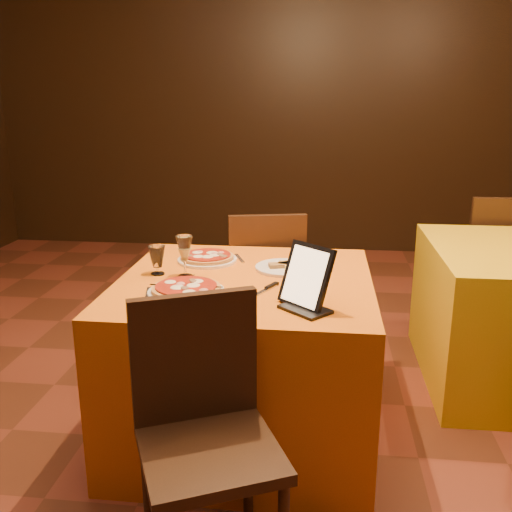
# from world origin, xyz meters

# --- Properties ---
(floor) EXTENTS (6.00, 7.00, 0.01)m
(floor) POSITION_xyz_m (0.00, 0.00, -0.01)
(floor) COLOR #5E2D19
(floor) RESTS_ON ground
(wall_back) EXTENTS (6.00, 0.01, 2.80)m
(wall_back) POSITION_xyz_m (0.00, 3.50, 1.40)
(wall_back) COLOR black
(wall_back) RESTS_ON floor
(main_table) EXTENTS (1.10, 1.10, 0.75)m
(main_table) POSITION_xyz_m (-0.03, 0.13, 0.38)
(main_table) COLOR orange
(main_table) RESTS_ON floor
(chair_main_near) EXTENTS (0.63, 0.63, 0.91)m
(chair_main_near) POSITION_xyz_m (-0.03, -0.70, 0.46)
(chair_main_near) COLOR black
(chair_main_near) RESTS_ON floor
(chair_main_far) EXTENTS (0.46, 0.46, 0.91)m
(chair_main_far) POSITION_xyz_m (-0.03, 0.93, 0.46)
(chair_main_far) COLOR black
(chair_main_far) RESTS_ON floor
(chair_side_far) EXTENTS (0.46, 0.46, 0.91)m
(chair_side_far) POSITION_xyz_m (1.44, 1.63, 0.46)
(chair_side_far) COLOR black
(chair_side_far) RESTS_ON floor
(pizza_near) EXTENTS (0.31, 0.31, 0.03)m
(pizza_near) POSITION_xyz_m (-0.24, -0.09, 0.77)
(pizza_near) COLOR white
(pizza_near) RESTS_ON main_table
(pizza_far) EXTENTS (0.29, 0.29, 0.03)m
(pizza_far) POSITION_xyz_m (-0.24, 0.38, 0.77)
(pizza_far) COLOR white
(pizza_far) RESTS_ON main_table
(cutlet_dish) EXTENTS (0.27, 0.27, 0.03)m
(cutlet_dish) POSITION_xyz_m (0.14, 0.29, 0.76)
(cutlet_dish) COLOR white
(cutlet_dish) RESTS_ON main_table
(wine_glass) EXTENTS (0.08, 0.08, 0.19)m
(wine_glass) POSITION_xyz_m (-0.29, 0.13, 0.84)
(wine_glass) COLOR #C6BF70
(wine_glass) RESTS_ON main_table
(water_glass) EXTENTS (0.09, 0.09, 0.13)m
(water_glass) POSITION_xyz_m (-0.42, 0.15, 0.81)
(water_glass) COLOR silver
(water_glass) RESTS_ON main_table
(tablet) EXTENTS (0.22, 0.22, 0.24)m
(tablet) POSITION_xyz_m (0.25, -0.18, 0.87)
(tablet) COLOR black
(tablet) RESTS_ON main_table
(knife) EXTENTS (0.12, 0.21, 0.01)m
(knife) POSITION_xyz_m (0.06, -0.05, 0.75)
(knife) COLOR #B2B2B9
(knife) RESTS_ON main_table
(fork_near) EXTENTS (0.06, 0.17, 0.01)m
(fork_near) POSITION_xyz_m (-0.38, -0.13, 0.75)
(fork_near) COLOR silver
(fork_near) RESTS_ON main_table
(fork_far) EXTENTS (0.07, 0.15, 0.01)m
(fork_far) POSITION_xyz_m (-0.10, 0.44, 0.75)
(fork_far) COLOR #A7A7AE
(fork_far) RESTS_ON main_table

